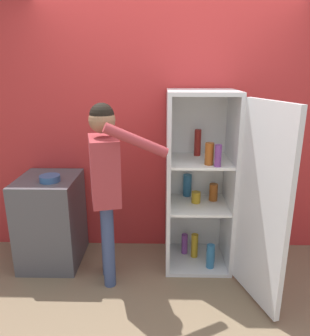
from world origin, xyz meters
The scene contains 6 objects.
ground_plane centered at (0.00, 0.00, 0.00)m, with size 12.00×12.00×0.00m, color #7A664C.
wall_back centered at (0.00, 0.98, 1.27)m, with size 7.00×0.06×2.55m.
refrigerator centered at (0.39, 0.55, 0.84)m, with size 0.86×1.19×1.70m.
person centered at (-0.54, 0.30, 1.04)m, with size 0.71×0.53×1.63m.
counter centered at (-1.16, 0.61, 0.44)m, with size 0.56×0.63×0.89m.
bowl centered at (-1.09, 0.52, 0.92)m, with size 0.19×0.19×0.06m.
Camera 1 is at (-0.06, -2.32, 1.88)m, focal length 35.00 mm.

